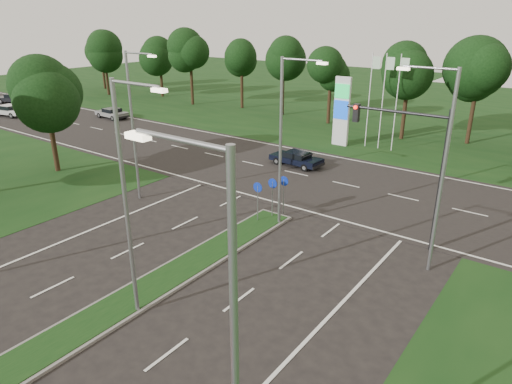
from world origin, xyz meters
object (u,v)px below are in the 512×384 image
Objects in this scene: far_car_b at (9,110)px; navy_sedan at (296,158)px; far_car_c at (14,98)px; far_car_d at (25,94)px; far_car_a at (112,113)px.

navy_sedan is at bearing -95.91° from far_car_b.
far_car_c is 3.26m from far_car_d.
far_car_b is 0.97× the size of far_car_d.
far_car_c is at bearing 47.36° from far_car_b.
far_car_a is at bearing 87.98° from navy_sedan.
navy_sedan is 0.85× the size of far_car_d.
far_car_d reaches higher than far_car_c.
far_car_c is at bearing 97.98° from far_car_a.
navy_sedan is 36.54m from far_car_b.
far_car_c is at bearing -149.21° from far_car_d.
far_car_c reaches higher than navy_sedan.
far_car_b reaches higher than navy_sedan.
far_car_b reaches higher than far_car_a.
far_car_b is at bearing 122.98° from far_car_a.
far_car_b is 1.00× the size of far_car_c.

